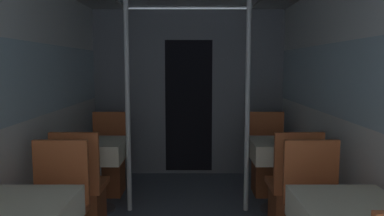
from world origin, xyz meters
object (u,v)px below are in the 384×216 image
at_px(dining_table_left_1, 97,153).
at_px(chair_left_near_1, 83,201).
at_px(chair_right_far_1, 270,169).
at_px(dining_table_right_1, 281,154).
at_px(chair_left_far_1, 110,169).
at_px(support_pole_right_1, 249,103).
at_px(support_pole_left_1, 129,103).
at_px(chair_right_near_1, 294,201).

xyz_separation_m(dining_table_left_1, chair_left_near_1, (-0.00, -0.53, -0.31)).
bearing_deg(dining_table_left_1, chair_right_far_1, 15.64).
bearing_deg(chair_right_far_1, dining_table_right_1, 90.00).
height_order(chair_left_far_1, dining_table_right_1, chair_left_far_1).
distance_m(chair_left_far_1, support_pole_right_1, 1.83).
xyz_separation_m(chair_left_near_1, dining_table_right_1, (1.88, 0.53, 0.31)).
xyz_separation_m(chair_left_near_1, support_pole_right_1, (1.55, 0.53, 0.83)).
relative_size(chair_left_far_1, dining_table_right_1, 1.29).
height_order(chair_left_far_1, support_pole_left_1, support_pole_left_1).
bearing_deg(support_pole_left_1, chair_right_far_1, 18.81).
bearing_deg(dining_table_right_1, support_pole_left_1, -180.00).
relative_size(dining_table_right_1, chair_right_near_1, 0.78).
relative_size(dining_table_left_1, chair_right_near_1, 0.78).
relative_size(dining_table_left_1, support_pole_left_1, 0.33).
distance_m(dining_table_left_1, support_pole_right_1, 1.63).
distance_m(chair_right_near_1, chair_right_far_1, 1.05).
distance_m(dining_table_left_1, chair_right_far_1, 1.98).
bearing_deg(chair_left_far_1, dining_table_left_1, 90.00).
bearing_deg(dining_table_right_1, chair_right_near_1, -90.00).
xyz_separation_m(chair_left_far_1, dining_table_right_1, (1.88, -0.53, 0.31)).
distance_m(dining_table_left_1, dining_table_right_1, 1.88).
bearing_deg(chair_right_near_1, chair_left_far_1, 150.75).
xyz_separation_m(support_pole_left_1, dining_table_right_1, (1.55, 0.00, -0.52)).
bearing_deg(dining_table_left_1, dining_table_right_1, 0.00).
height_order(dining_table_left_1, dining_table_right_1, same).
xyz_separation_m(chair_left_near_1, chair_right_far_1, (1.88, 1.05, 0.00)).
bearing_deg(chair_right_far_1, chair_left_far_1, 0.00).
xyz_separation_m(chair_left_far_1, chair_right_far_1, (1.88, 0.00, 0.00)).
height_order(support_pole_left_1, chair_right_near_1, support_pole_left_1).
height_order(dining_table_right_1, support_pole_right_1, support_pole_right_1).
relative_size(chair_left_far_1, chair_right_far_1, 1.00).
relative_size(chair_right_near_1, chair_right_far_1, 1.00).
height_order(chair_left_near_1, support_pole_left_1, support_pole_left_1).
distance_m(support_pole_left_1, chair_right_near_1, 1.83).
bearing_deg(support_pole_left_1, dining_table_right_1, 0.00).
bearing_deg(dining_table_right_1, support_pole_right_1, -180.00).
bearing_deg(chair_left_near_1, dining_table_left_1, 90.00).
height_order(support_pole_left_1, dining_table_right_1, support_pole_left_1).
xyz_separation_m(chair_left_far_1, support_pole_left_1, (0.34, -0.53, 0.83)).
bearing_deg(chair_right_near_1, chair_left_near_1, 180.00).
distance_m(chair_left_near_1, chair_right_far_1, 2.16).
height_order(chair_right_near_1, chair_right_far_1, same).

